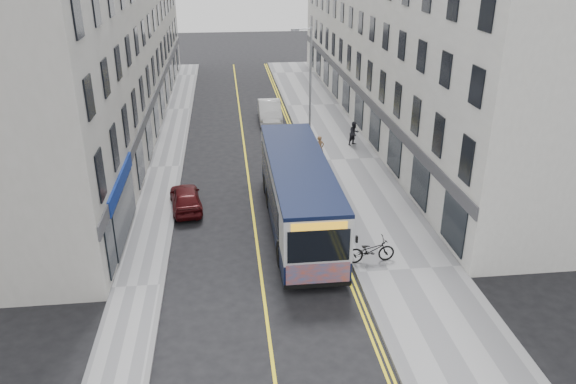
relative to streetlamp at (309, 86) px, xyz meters
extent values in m
plane|color=black|center=(-4.17, -14.00, -4.38)|extent=(140.00, 140.00, 0.00)
cube|color=gray|center=(2.08, -2.00, -4.32)|extent=(4.50, 64.00, 0.12)
cube|color=gray|center=(-9.17, -2.00, -4.32)|extent=(2.00, 64.00, 0.12)
cube|color=slate|center=(-0.17, -2.00, -4.32)|extent=(0.18, 64.00, 0.13)
cube|color=slate|center=(-8.17, -2.00, -4.32)|extent=(0.18, 64.00, 0.13)
cube|color=yellow|center=(-4.17, -2.00, -4.38)|extent=(0.12, 64.00, 0.01)
cube|color=yellow|center=(-0.62, -2.00, -4.38)|extent=(0.10, 64.00, 0.01)
cube|color=yellow|center=(-0.42, -2.00, -4.38)|extent=(0.10, 64.00, 0.01)
cube|color=white|center=(7.33, 7.00, 2.12)|extent=(6.00, 46.00, 13.00)
cube|color=beige|center=(-13.17, 7.00, 2.12)|extent=(6.00, 46.00, 13.00)
cylinder|color=#9C9FA4|center=(0.08, 0.00, -0.38)|extent=(0.14, 0.14, 8.00)
cylinder|color=#9C9FA4|center=(-0.42, 0.00, 3.52)|extent=(1.00, 0.08, 0.08)
cube|color=#9C9FA4|center=(-0.92, 0.00, 3.47)|extent=(0.50, 0.18, 0.12)
cube|color=black|center=(-2.07, -10.63, -3.53)|extent=(2.66, 11.69, 0.96)
cube|color=silver|center=(-2.07, -10.63, -2.10)|extent=(2.66, 11.69, 1.91)
cube|color=black|center=(-2.07, -10.63, -1.06)|extent=(2.68, 11.69, 0.17)
cube|color=black|center=(-3.41, -9.99, -2.31)|extent=(0.04, 9.14, 1.22)
cube|color=black|center=(-0.72, -9.99, -2.31)|extent=(0.04, 9.14, 1.22)
cube|color=black|center=(-2.07, -16.50, -2.20)|extent=(2.39, 0.04, 1.33)
cube|color=#E04412|center=(-2.07, -16.50, -3.48)|extent=(2.50, 0.04, 1.01)
cube|color=orange|center=(-2.07, -16.51, -1.35)|extent=(2.13, 0.04, 0.30)
cylinder|color=black|center=(-3.27, -14.14, -3.85)|extent=(0.30, 1.06, 1.06)
cylinder|color=black|center=(-0.86, -14.14, -3.85)|extent=(0.30, 1.06, 1.06)
cylinder|color=black|center=(-3.27, -8.29, -3.85)|extent=(0.30, 1.06, 1.06)
cylinder|color=black|center=(-0.86, -8.29, -3.85)|extent=(0.30, 1.06, 1.06)
cylinder|color=black|center=(-3.27, -6.38, -3.85)|extent=(0.30, 1.06, 1.06)
cylinder|color=black|center=(-0.86, -6.38, -3.85)|extent=(0.30, 1.06, 1.06)
imported|color=black|center=(0.55, -14.45, -3.71)|extent=(2.14, 0.86, 1.10)
imported|color=olive|center=(0.43, -2.03, -3.47)|extent=(0.67, 0.55, 1.58)
imported|color=black|center=(3.22, 0.65, -3.46)|extent=(0.98, 0.92, 1.61)
imported|color=silver|center=(-1.94, 7.23, -3.59)|extent=(1.75, 4.81, 1.58)
imported|color=#440B0D|center=(-7.57, -8.02, -3.75)|extent=(2.00, 3.91, 1.27)
camera|label=1|loc=(-5.33, -34.73, 8.23)|focal=35.00mm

